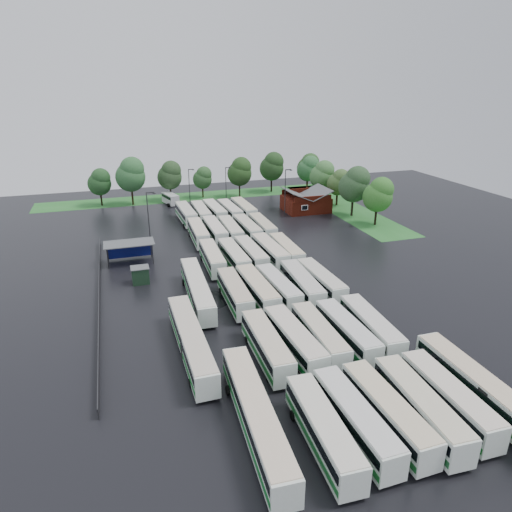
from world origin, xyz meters
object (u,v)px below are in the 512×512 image
object	(u,v)px
brick_building	(306,203)
artic_bus_east	(485,393)
minibus	(170,199)
artic_bus_west_a	(256,415)

from	to	relation	value
brick_building	artic_bus_east	world-z (taller)	brick_building
minibus	brick_building	bearing A→B (deg)	-43.62
brick_building	artic_bus_west_a	bearing A→B (deg)	-116.74
brick_building	minibus	world-z (taller)	brick_building
brick_building	artic_bus_east	xyz separation A→B (m)	(-11.85, -69.06, -0.06)
artic_bus_east	minibus	xyz separation A→B (m)	(-17.65, 84.85, -0.35)
artic_bus_west_a	minibus	bearing A→B (deg)	90.39
brick_building	minibus	size ratio (longest dim) A/B	1.58
artic_bus_west_a	artic_bus_east	world-z (taller)	artic_bus_west_a
minibus	artic_bus_east	bearing A→B (deg)	-93.70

